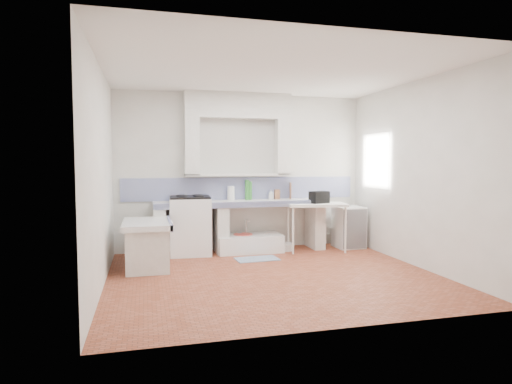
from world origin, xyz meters
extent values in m
plane|color=#994B33|center=(0.00, 0.00, 0.00)|extent=(4.50, 4.50, 0.00)
plane|color=white|center=(0.00, 0.00, 2.80)|extent=(4.50, 4.50, 0.00)
plane|color=white|center=(0.00, 2.00, 1.40)|extent=(4.50, 0.00, 4.50)
plane|color=white|center=(0.00, -2.00, 1.40)|extent=(4.50, 0.00, 4.50)
plane|color=white|center=(-2.25, 0.00, 1.40)|extent=(0.00, 4.50, 4.50)
plane|color=white|center=(2.25, 0.00, 1.40)|extent=(0.00, 4.50, 4.50)
cube|color=white|center=(-0.10, 1.88, 2.58)|extent=(1.90, 0.25, 0.45)
cube|color=#3B2613|center=(2.42, 1.20, 1.60)|extent=(0.35, 0.86, 1.06)
cube|color=white|center=(2.28, 1.20, 1.98)|extent=(0.01, 0.84, 0.24)
cube|color=white|center=(-0.10, 1.70, 0.86)|extent=(3.00, 0.60, 0.08)
cube|color=navy|center=(-0.10, 1.42, 0.86)|extent=(3.00, 0.04, 0.10)
cube|color=white|center=(-1.50, 1.70, 0.41)|extent=(0.20, 0.55, 0.82)
cube|color=white|center=(-0.45, 1.70, 0.41)|extent=(0.20, 0.55, 0.82)
cube|color=white|center=(1.30, 1.70, 0.41)|extent=(0.20, 0.55, 0.82)
cube|color=white|center=(-1.70, 0.90, 0.66)|extent=(0.70, 1.10, 0.08)
cube|color=white|center=(-1.70, 0.90, 0.31)|extent=(0.60, 1.00, 0.62)
cube|color=navy|center=(-1.37, 0.90, 0.66)|extent=(0.04, 1.10, 0.10)
cube|color=navy|center=(0.00, 1.99, 1.10)|extent=(4.27, 0.03, 0.40)
cube|color=white|center=(-0.99, 1.70, 0.48)|extent=(0.72, 0.69, 0.97)
cube|color=white|center=(0.04, 1.66, 0.14)|extent=(1.14, 0.62, 0.27)
cube|color=white|center=(1.21, 1.42, 0.43)|extent=(1.10, 0.72, 0.05)
cube|color=white|center=(1.91, 1.56, 0.38)|extent=(0.50, 0.50, 0.76)
cylinder|color=#C23B2F|center=(-0.06, 1.67, 0.16)|extent=(0.39, 0.39, 0.31)
cylinder|color=#EE541C|center=(0.10, 1.63, 0.13)|extent=(0.33, 0.33, 0.26)
cylinder|color=blue|center=(0.37, 1.61, 0.13)|extent=(0.33, 0.33, 0.27)
cylinder|color=white|center=(0.68, 1.60, 0.06)|extent=(0.34, 0.34, 0.12)
cylinder|color=silver|center=(-0.10, 1.81, 0.16)|extent=(0.10, 0.10, 0.32)
cylinder|color=silver|center=(0.19, 1.85, 0.14)|extent=(0.09, 0.09, 0.29)
cube|color=black|center=(1.27, 1.43, 0.96)|extent=(0.38, 0.29, 0.21)
cylinder|color=#30792F|center=(0.11, 1.85, 1.06)|extent=(0.09, 0.09, 0.33)
cylinder|color=#30792F|center=(0.05, 1.85, 1.08)|extent=(0.09, 0.09, 0.36)
cube|color=#915C3A|center=(0.62, 1.85, 0.99)|extent=(0.09, 0.07, 0.18)
cube|color=#915C3A|center=(0.87, 1.85, 1.05)|extent=(0.07, 0.22, 0.30)
cylinder|color=white|center=(-0.24, 1.85, 1.02)|extent=(0.17, 0.17, 0.25)
imported|color=white|center=(0.50, 1.83, 0.99)|extent=(0.10, 0.11, 0.18)
cube|color=#375882|center=(0.02, 1.03, 0.01)|extent=(0.71, 0.44, 0.01)
camera|label=1|loc=(-1.71, -5.67, 1.58)|focal=30.29mm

